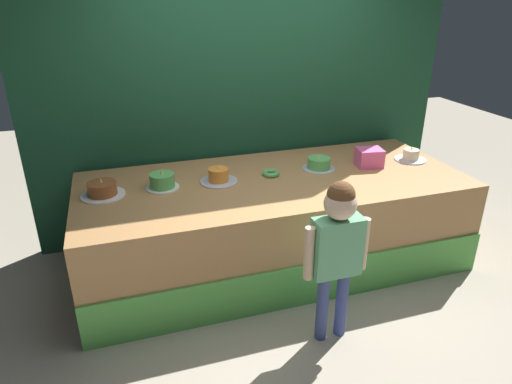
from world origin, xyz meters
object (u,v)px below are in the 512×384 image
Objects in this scene: child_figure at (337,242)px; pink_box at (369,158)px; donut at (271,173)px; cake_far_right at (411,156)px; cake_center at (219,176)px; cake_far_left at (102,190)px; cake_left at (162,181)px; cake_right at (319,164)px.

child_figure is 5.37× the size of pink_box.
cake_far_right is (1.38, -0.03, 0.02)m from donut.
pink_box is at bearing -2.24° from cake_center.
child_figure reaches higher than cake_far_left.
cake_left is at bearing 0.75° from cake_far_left.
cake_left reaches higher than cake_far_left.
cake_right is 0.99× the size of cake_far_right.
cake_left is 1.38m from cake_right.
cake_far_right is (2.75, -0.04, -0.01)m from cake_far_left.
child_figure is 3.78× the size of cake_center.
cake_center is at bearing -1.52° from cake_left.
cake_far_left is 0.46m from cake_left.
cake_far_left is at bearing -179.61° from cake_right.
cake_center reaches higher than cake_far_right.
child_figure is 4.08× the size of cake_right.
pink_box reaches higher than cake_center.
donut is 0.51× the size of cake_right.
cake_left is 0.85× the size of cake_center.
pink_box is 0.70× the size of cake_center.
cake_right is (0.46, 0.02, 0.03)m from donut.
cake_center is 1.07× the size of cake_far_right.
child_figure is at bearing -109.39° from cake_right.
cake_left reaches higher than cake_center.
child_figure is 1.83m from cake_far_left.
donut is 0.50× the size of cake_far_right.
cake_left is (-1.83, 0.07, -0.02)m from pink_box.
pink_box is (0.87, 1.09, 0.11)m from child_figure.
cake_center reaches higher than donut.
pink_box is 0.65× the size of cake_far_left.
pink_box reaches higher than cake_far_left.
cake_left is at bearing -179.73° from cake_right.
donut is at bearing -0.15° from cake_center.
donut is at bearing -0.30° from cake_far_left.
cake_far_right is (0.46, 0.02, -0.04)m from pink_box.
donut is 1.38m from cake_far_left.
cake_right is 0.92m from cake_far_right.
cake_right is at bearing 176.89° from cake_far_right.
cake_center is 1.08× the size of cake_right.
cake_left is at bearing 178.48° from cake_center.
cake_far_left is (-2.29, 0.06, -0.03)m from pink_box.
cake_right is (1.38, 0.01, -0.01)m from cake_left.
cake_far_right is at bearing -1.08° from cake_left.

